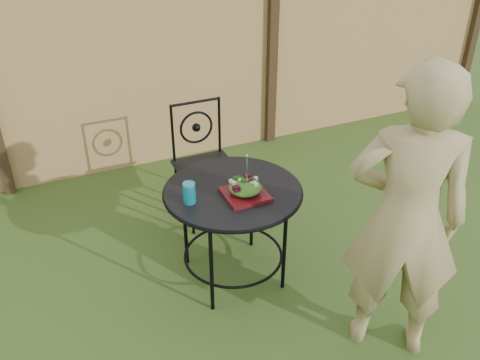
{
  "coord_description": "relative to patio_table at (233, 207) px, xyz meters",
  "views": [
    {
      "loc": [
        -1.04,
        -2.41,
        2.58
      ],
      "look_at": [
        0.18,
        0.37,
        0.75
      ],
      "focal_mm": 40.0,
      "sensor_mm": 36.0,
      "label": 1
    }
  ],
  "objects": [
    {
      "name": "diner",
      "position": [
        0.62,
        -0.93,
        0.32
      ],
      "size": [
        0.79,
        0.73,
        1.81
      ],
      "primitive_type": "imported",
      "rotation": [
        0.0,
        0.0,
        2.55
      ],
      "color": "tan",
      "rests_on": "ground"
    },
    {
      "name": "salad",
      "position": [
        0.04,
        -0.1,
        0.2
      ],
      "size": [
        0.21,
        0.21,
        0.08
      ],
      "primitive_type": "ellipsoid",
      "color": "#235614",
      "rests_on": "salad_plate"
    },
    {
      "name": "patio_table",
      "position": [
        0.0,
        0.0,
        0.0
      ],
      "size": [
        0.92,
        0.92,
        0.72
      ],
      "color": "black",
      "rests_on": "ground"
    },
    {
      "name": "drinking_glass",
      "position": [
        -0.31,
        -0.03,
        0.21
      ],
      "size": [
        0.08,
        0.08,
        0.14
      ],
      "primitive_type": "cylinder",
      "color": "#0D7A97",
      "rests_on": "patio_table"
    },
    {
      "name": "fork",
      "position": [
        0.05,
        -0.1,
        0.33
      ],
      "size": [
        0.01,
        0.01,
        0.18
      ],
      "primitive_type": "cylinder",
      "color": "silver",
      "rests_on": "salad"
    },
    {
      "name": "salad_plate",
      "position": [
        0.04,
        -0.1,
        0.15
      ],
      "size": [
        0.27,
        0.27,
        0.02
      ],
      "primitive_type": "cube",
      "color": "#3E080C",
      "rests_on": "patio_table"
    },
    {
      "name": "fence",
      "position": [
        -0.1,
        1.88,
        0.36
      ],
      "size": [
        8.0,
        0.12,
        1.9
      ],
      "color": "tan",
      "rests_on": "ground"
    },
    {
      "name": "ground",
      "position": [
        -0.1,
        -0.32,
        -0.59
      ],
      "size": [
        60.0,
        60.0,
        0.0
      ],
      "primitive_type": "plane",
      "color": "#274014",
      "rests_on": "ground"
    },
    {
      "name": "patio_chair",
      "position": [
        0.1,
        0.83,
        -0.08
      ],
      "size": [
        0.46,
        0.46,
        0.95
      ],
      "color": "black",
      "rests_on": "ground"
    }
  ]
}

